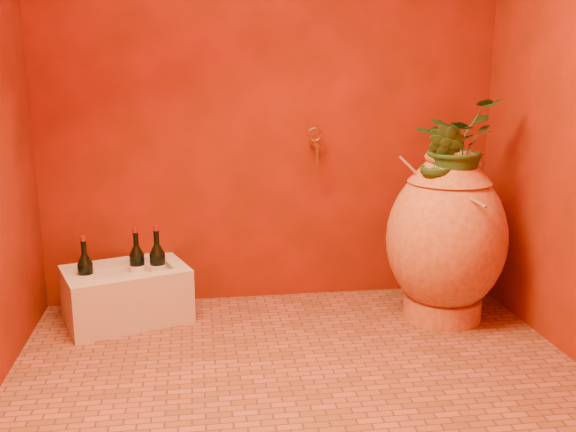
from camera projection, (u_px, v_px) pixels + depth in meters
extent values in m
plane|color=brown|center=(300.00, 376.00, 2.76)|extent=(2.50, 2.50, 0.00)
cube|color=#561D04|center=(271.00, 75.00, 3.43)|extent=(2.50, 0.02, 2.50)
cylinder|color=orange|center=(442.00, 307.00, 3.39)|extent=(0.49, 0.49, 0.12)
ellipsoid|color=orange|center=(446.00, 239.00, 3.30)|extent=(0.75, 0.75, 0.77)
cone|color=orange|center=(450.00, 170.00, 3.22)|extent=(0.51, 0.51, 0.12)
torus|color=orange|center=(451.00, 157.00, 3.20)|extent=(0.32, 0.32, 0.05)
cylinder|color=olive|center=(437.00, 194.00, 3.18)|extent=(0.35, 0.21, 0.36)
cylinder|color=olive|center=(455.00, 190.00, 3.12)|extent=(0.16, 0.40, 0.11)
cylinder|color=olive|center=(475.00, 184.00, 3.17)|extent=(0.20, 0.31, 0.17)
cube|color=beige|center=(127.00, 297.00, 3.34)|extent=(0.70, 0.58, 0.25)
cube|color=beige|center=(128.00, 261.00, 3.47)|extent=(0.60, 0.27, 0.03)
cube|color=beige|center=(122.00, 281.00, 3.15)|extent=(0.60, 0.27, 0.03)
cube|color=beige|center=(72.00, 273.00, 3.27)|extent=(0.16, 0.26, 0.03)
cube|color=beige|center=(177.00, 268.00, 3.34)|extent=(0.16, 0.26, 0.03)
cylinder|color=black|center=(86.00, 281.00, 3.21)|extent=(0.08, 0.08, 0.18)
cone|color=black|center=(85.00, 259.00, 3.19)|extent=(0.08, 0.08, 0.05)
cylinder|color=black|center=(84.00, 247.00, 3.17)|extent=(0.03, 0.03, 0.07)
cylinder|color=maroon|center=(83.00, 238.00, 3.16)|extent=(0.03, 0.03, 0.03)
cylinder|color=silver|center=(86.00, 281.00, 3.21)|extent=(0.08, 0.08, 0.08)
cylinder|color=black|center=(138.00, 272.00, 3.34)|extent=(0.08, 0.08, 0.19)
cone|color=black|center=(136.00, 250.00, 3.32)|extent=(0.08, 0.08, 0.05)
cylinder|color=black|center=(136.00, 239.00, 3.30)|extent=(0.03, 0.03, 0.07)
cylinder|color=maroon|center=(135.00, 230.00, 3.29)|extent=(0.03, 0.03, 0.03)
cylinder|color=silver|center=(138.00, 272.00, 3.34)|extent=(0.08, 0.08, 0.08)
cylinder|color=black|center=(158.00, 272.00, 3.34)|extent=(0.08, 0.08, 0.19)
cone|color=black|center=(157.00, 249.00, 3.31)|extent=(0.08, 0.08, 0.05)
cylinder|color=black|center=(156.00, 237.00, 3.30)|extent=(0.03, 0.03, 0.07)
cylinder|color=maroon|center=(156.00, 228.00, 3.29)|extent=(0.03, 0.03, 0.03)
cylinder|color=silver|center=(158.00, 272.00, 3.34)|extent=(0.08, 0.08, 0.09)
cylinder|color=olive|center=(315.00, 145.00, 3.47)|extent=(0.03, 0.16, 0.03)
cylinder|color=olive|center=(317.00, 155.00, 3.41)|extent=(0.02, 0.02, 0.09)
torus|color=olive|center=(315.00, 135.00, 3.46)|extent=(0.08, 0.01, 0.08)
cylinder|color=olive|center=(315.00, 140.00, 3.47)|extent=(0.01, 0.01, 0.06)
imported|color=#224C1B|center=(455.00, 144.00, 3.18)|extent=(0.55, 0.54, 0.46)
imported|color=#224C1B|center=(441.00, 162.00, 3.12)|extent=(0.26, 0.26, 0.38)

